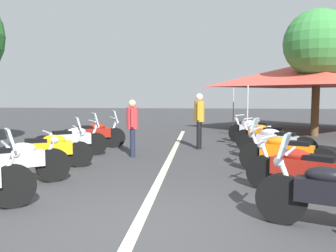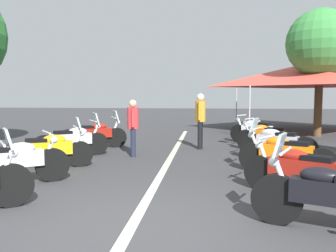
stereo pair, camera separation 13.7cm
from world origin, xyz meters
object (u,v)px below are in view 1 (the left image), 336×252
motorcycle_left_row_3 (71,140)px  bystander_2 (132,124)px  event_tent (307,75)px  motorcycle_right_row_3 (276,143)px  motorcycle_left_row_4 (93,134)px  motorcycle_right_row_1 (304,170)px  motorcycle_left_row_1 (13,162)px  motorcycle_right_row_2 (285,153)px  motorcycle_right_row_4 (265,136)px  bystander_1 (199,116)px  motorcycle_right_row_5 (254,131)px  motorcycle_left_row_2 (48,150)px  roadside_tree_2 (318,44)px

motorcycle_left_row_3 → bystander_2: 1.75m
motorcycle_left_row_3 → event_tent: bearing=7.9°
motorcycle_left_row_3 → motorcycle_right_row_3: size_ratio=0.95×
motorcycle_left_row_4 → motorcycle_right_row_3: size_ratio=1.06×
motorcycle_left_row_3 → motorcycle_right_row_1: (-3.35, -5.34, -0.02)m
motorcycle_left_row_1 → motorcycle_right_row_2: 5.59m
motorcycle_left_row_4 → motorcycle_right_row_2: motorcycle_left_row_4 is taller
motorcycle_right_row_2 → event_tent: (9.30, -3.04, 2.18)m
motorcycle_left_row_3 → motorcycle_right_row_4: 5.76m
motorcycle_right_row_3 → bystander_1: bystander_1 is taller
motorcycle_right_row_5 → event_tent: event_tent is taller
motorcycle_right_row_2 → bystander_2: size_ratio=1.24×
motorcycle_right_row_4 → event_tent: (6.11, -2.92, 2.20)m
motorcycle_left_row_2 → motorcycle_left_row_4: (3.19, -0.09, 0.01)m
event_tent → motorcycle_right_row_2: bearing=161.9°
motorcycle_left_row_2 → motorcycle_left_row_1: bearing=-116.5°
event_tent → motorcycle_left_row_4: bearing=126.3°
motorcycle_right_row_1 → motorcycle_right_row_5: size_ratio=1.06×
motorcycle_left_row_1 → roadside_tree_2: roadside_tree_2 is taller
bystander_1 → roadside_tree_2: 6.80m
motorcycle_left_row_3 → motorcycle_right_row_1: motorcycle_left_row_3 is taller
motorcycle_right_row_2 → motorcycle_right_row_5: motorcycle_right_row_2 is taller
motorcycle_left_row_1 → bystander_2: bystander_2 is taller
motorcycle_right_row_4 → roadside_tree_2: roadside_tree_2 is taller
bystander_1 → event_tent: 7.82m
event_tent → motorcycle_left_row_2: bearing=137.9°
motorcycle_right_row_3 → event_tent: 8.50m
motorcycle_left_row_1 → motorcycle_left_row_3: motorcycle_left_row_3 is taller
motorcycle_left_row_1 → motorcycle_right_row_3: bearing=-7.3°
motorcycle_left_row_1 → motorcycle_right_row_1: bearing=-39.1°
motorcycle_left_row_1 → motorcycle_right_row_2: motorcycle_right_row_2 is taller
motorcycle_left_row_4 → roadside_tree_2: size_ratio=0.38×
motorcycle_left_row_4 → motorcycle_right_row_4: bearing=-27.1°
motorcycle_left_row_3 → motorcycle_right_row_3: (0.00, -5.55, 0.00)m
motorcycle_right_row_2 → bystander_1: bearing=-36.9°
motorcycle_left_row_3 → bystander_2: bystander_2 is taller
motorcycle_right_row_5 → bystander_2: bearing=73.6°
motorcycle_left_row_4 → bystander_1: 3.46m
motorcycle_right_row_3 → roadside_tree_2: size_ratio=0.36×
motorcycle_right_row_5 → roadside_tree_2: (2.58, -2.85, 3.34)m
motorcycle_left_row_2 → bystander_2: (1.85, -1.64, 0.47)m
motorcycle_right_row_4 → bystander_1: size_ratio=1.00×
motorcycle_right_row_5 → event_tent: 5.80m
motorcycle_right_row_2 → roadside_tree_2: bearing=-87.0°
motorcycle_left_row_1 → motorcycle_right_row_3: size_ratio=0.96×
motorcycle_right_row_3 → motorcycle_right_row_5: bearing=-60.5°
motorcycle_left_row_3 → bystander_1: bystander_1 is taller
motorcycle_right_row_2 → motorcycle_left_row_3: bearing=7.7°
motorcycle_left_row_2 → bystander_2: bearing=21.0°
motorcycle_right_row_1 → event_tent: size_ratio=0.27×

